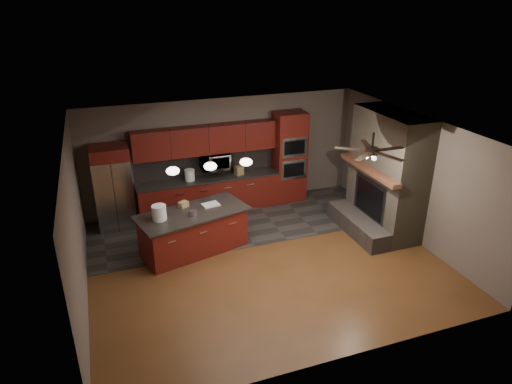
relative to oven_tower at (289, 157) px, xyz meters
name	(u,v)px	position (x,y,z in m)	size (l,w,h in m)	color
ground	(264,260)	(-1.70, -2.69, -1.19)	(7.00, 7.00, 0.00)	brown
ceiling	(265,130)	(-1.70, -2.69, 1.61)	(7.00, 6.00, 0.02)	white
back_wall	(223,153)	(-1.70, 0.31, 0.21)	(7.00, 0.02, 2.80)	#675C52
right_wall	(413,177)	(1.80, -2.69, 0.21)	(0.02, 6.00, 2.80)	#675C52
left_wall	(76,228)	(-5.20, -2.69, 0.21)	(0.02, 6.00, 2.80)	#675C52
slate_tile_patch	(238,223)	(-1.70, -0.89, -1.19)	(7.00, 2.40, 0.01)	#32302D
fireplace_column	(384,178)	(1.34, -2.29, 0.11)	(1.30, 2.10, 2.80)	brown
back_cabinetry	(208,177)	(-2.18, 0.05, -0.30)	(3.59, 0.64, 2.20)	maroon
oven_tower	(289,157)	(0.00, 0.00, 0.00)	(0.80, 0.63, 2.38)	maroon
microwave	(215,161)	(-1.98, 0.06, 0.11)	(0.73, 0.41, 0.50)	silver
refrigerator	(113,187)	(-4.46, -0.07, -0.19)	(0.85, 0.75, 2.00)	silver
kitchen_island	(194,231)	(-2.98, -1.80, -0.73)	(2.50, 1.59, 0.92)	maroon
white_bucket	(159,213)	(-3.68, -1.92, -0.12)	(0.29, 0.29, 0.31)	white
paint_can	(193,213)	(-3.00, -1.96, -0.22)	(0.16, 0.16, 0.11)	#B0B1B5
paint_tray	(211,205)	(-2.54, -1.61, -0.25)	(0.36, 0.25, 0.04)	white
cardboard_box	(183,204)	(-3.10, -1.50, -0.21)	(0.19, 0.14, 0.12)	tan
counter_bucket	(190,175)	(-2.65, 0.01, -0.15)	(0.24, 0.24, 0.28)	white
counter_box	(239,170)	(-1.39, -0.04, -0.18)	(0.20, 0.16, 0.23)	olive
pendant_left	(173,171)	(-3.35, -1.99, 0.77)	(0.26, 0.26, 0.92)	black
pendant_center	(210,166)	(-2.60, -1.99, 0.77)	(0.26, 0.26, 0.92)	black
pendant_right	(246,162)	(-1.85, -1.99, 0.77)	(0.26, 0.26, 0.92)	black
ceiling_fan	(372,151)	(0.10, -3.49, 1.27)	(1.27, 1.33, 0.41)	black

